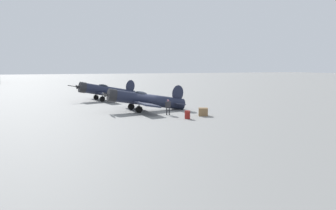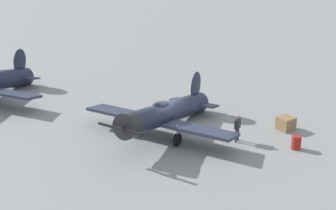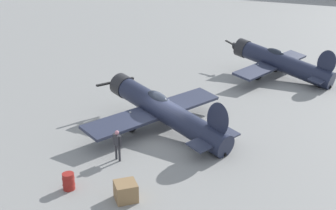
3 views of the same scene
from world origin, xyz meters
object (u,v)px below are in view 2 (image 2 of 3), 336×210
(ground_crew_mechanic, at_px, (237,126))
(airplane_foreground, at_px, (164,114))
(fuel_drum, at_px, (296,142))
(equipment_crate, at_px, (286,123))

(ground_crew_mechanic, bearing_deg, airplane_foreground, -161.40)
(airplane_foreground, relative_size, ground_crew_mechanic, 5.93)
(ground_crew_mechanic, relative_size, fuel_drum, 2.08)
(airplane_foreground, distance_m, ground_crew_mechanic, 4.62)
(airplane_foreground, bearing_deg, ground_crew_mechanic, 106.01)
(ground_crew_mechanic, height_order, fuel_drum, ground_crew_mechanic)
(equipment_crate, bearing_deg, ground_crew_mechanic, -32.65)
(airplane_foreground, height_order, ground_crew_mechanic, airplane_foreground)
(airplane_foreground, relative_size, fuel_drum, 12.31)
(fuel_drum, bearing_deg, airplane_foreground, -76.38)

